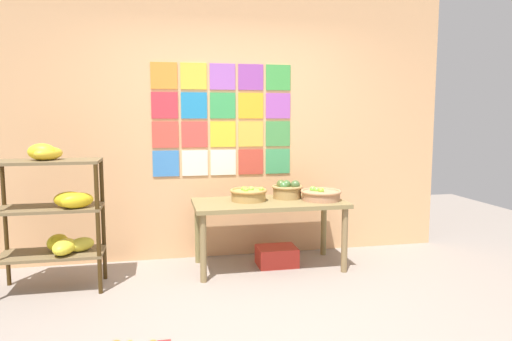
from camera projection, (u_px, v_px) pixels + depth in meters
name	position (u px, v px, depth m)	size (l,w,h in m)	color
ground	(265.00, 326.00, 3.32)	(9.48, 9.48, 0.00)	gray
back_wall_with_art	(228.00, 116.00, 4.86)	(4.76, 0.07, 2.98)	#E2A972
banana_shelf_unit	(57.00, 209.00, 3.94)	(0.85, 0.44, 1.26)	#3C280E
display_table	(269.00, 209.00, 4.55)	(1.46, 0.70, 0.66)	olive
fruit_basket_centre	(287.00, 190.00, 4.69)	(0.31, 0.31, 0.18)	#A37F49
fruit_basket_left	(248.00, 194.00, 4.55)	(0.36, 0.36, 0.13)	#AE8649
fruit_basket_right	(321.00, 194.00, 4.58)	(0.40, 0.40, 0.13)	tan
produce_crate_under_table	(277.00, 256.00, 4.66)	(0.39, 0.30, 0.19)	red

